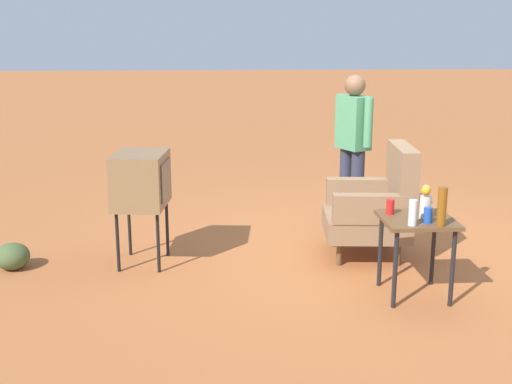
# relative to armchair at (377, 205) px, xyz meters

# --- Properties ---
(ground_plane) EXTENTS (60.00, 60.00, 0.00)m
(ground_plane) POSITION_rel_armchair_xyz_m (-0.28, 0.04, -0.50)
(ground_plane) COLOR #AD6033
(armchair) EXTENTS (0.84, 0.84, 1.06)m
(armchair) POSITION_rel_armchair_xyz_m (0.00, 0.00, 0.00)
(armchair) COLOR brown
(armchair) RESTS_ON ground
(side_table) EXTENTS (0.56, 0.56, 0.65)m
(side_table) POSITION_rel_armchair_xyz_m (0.96, 0.08, 0.06)
(side_table) COLOR black
(side_table) RESTS_ON ground
(tv_on_stand) EXTENTS (0.64, 0.50, 1.03)m
(tv_on_stand) POSITION_rel_armchair_xyz_m (0.06, -2.17, 0.28)
(tv_on_stand) COLOR black
(tv_on_stand) RESTS_ON ground
(person_standing) EXTENTS (0.52, 0.35, 1.64)m
(person_standing) POSITION_rel_armchair_xyz_m (-0.97, -0.04, 0.44)
(person_standing) COLOR #2D3347
(person_standing) RESTS_ON ground
(bottle_tall_amber) EXTENTS (0.07, 0.07, 0.30)m
(bottle_tall_amber) POSITION_rel_armchair_xyz_m (1.17, 0.19, 0.30)
(bottle_tall_amber) COLOR brown
(bottle_tall_amber) RESTS_ON side_table
(soda_can_red) EXTENTS (0.07, 0.07, 0.12)m
(soda_can_red) POSITION_rel_armchair_xyz_m (0.83, -0.11, 0.21)
(soda_can_red) COLOR red
(soda_can_red) RESTS_ON side_table
(bottle_short_clear) EXTENTS (0.06, 0.06, 0.20)m
(bottle_short_clear) POSITION_rel_armchair_xyz_m (1.15, -0.03, 0.25)
(bottle_short_clear) COLOR silver
(bottle_short_clear) RESTS_ON side_table
(soda_can_blue) EXTENTS (0.07, 0.07, 0.12)m
(soda_can_blue) POSITION_rel_armchair_xyz_m (1.09, 0.11, 0.21)
(soda_can_blue) COLOR blue
(soda_can_blue) RESTS_ON side_table
(flower_vase) EXTENTS (0.14, 0.10, 0.27)m
(flower_vase) POSITION_rel_armchair_xyz_m (0.96, 0.13, 0.30)
(flower_vase) COLOR silver
(flower_vase) RESTS_ON side_table
(shrub_near) EXTENTS (0.31, 0.31, 0.24)m
(shrub_near) POSITION_rel_armchair_xyz_m (0.14, -3.33, -0.38)
(shrub_near) COLOR #475B33
(shrub_near) RESTS_ON ground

